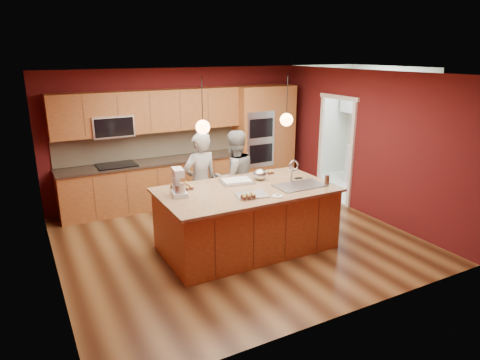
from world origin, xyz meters
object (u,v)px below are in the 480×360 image
mixing_bowl (260,174)px  island (247,218)px  person_right (234,178)px  person_left (200,182)px  stand_mixer (178,184)px

mixing_bowl → island: bearing=-142.6°
person_right → mixing_bowl: 0.74m
mixing_bowl → person_left: bearing=137.8°
island → mixing_bowl: (0.41, 0.31, 0.57)m
person_right → person_left: bearing=-2.5°
stand_mixer → mixing_bowl: (1.46, 0.13, -0.09)m
person_left → person_right: (0.65, 0.00, -0.01)m
island → mixing_bowl: bearing=37.4°
stand_mixer → person_right: bearing=39.6°
stand_mixer → mixing_bowl: stand_mixer is taller
island → stand_mixer: stand_mixer is taller
person_left → stand_mixer: person_left is taller
person_left → person_right: bearing=172.3°
island → stand_mixer: (-1.05, 0.18, 0.66)m
island → person_right: (0.29, 1.01, 0.35)m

